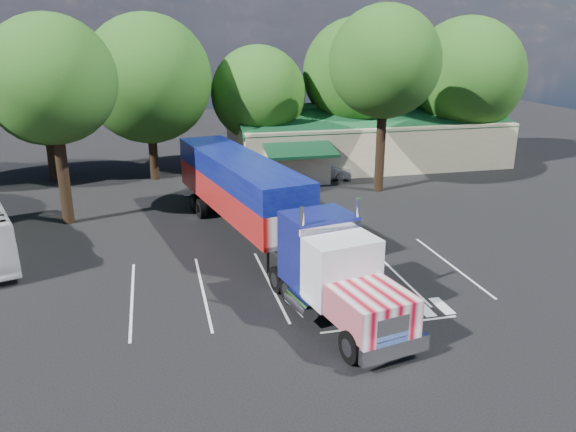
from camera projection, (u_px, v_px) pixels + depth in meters
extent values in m
plane|color=black|center=(249.00, 241.00, 32.39)|extent=(120.00, 120.00, 0.00)
cube|color=beige|center=(365.00, 141.00, 51.54)|extent=(24.00, 11.00, 4.00)
cube|color=#164D2A|center=(376.00, 117.00, 48.55)|extent=(24.20, 6.25, 2.10)
cube|color=#164D2A|center=(357.00, 110.00, 52.99)|extent=(24.20, 6.25, 2.10)
cube|color=beige|center=(296.00, 166.00, 44.67)|extent=(5.00, 2.50, 2.80)
cube|color=#164D2A|center=(301.00, 150.00, 43.00)|extent=(5.40, 3.19, 0.80)
cylinder|color=black|center=(52.00, 156.00, 45.30)|extent=(0.70, 0.70, 4.00)
sphere|color=#214F16|center=(43.00, 91.00, 43.70)|extent=(8.40, 8.40, 8.40)
cylinder|color=black|center=(153.00, 153.00, 45.57)|extent=(0.70, 0.70, 4.30)
sphere|color=#214F16|center=(148.00, 79.00, 43.74)|extent=(10.00, 10.00, 10.00)
cylinder|color=black|center=(259.00, 149.00, 48.90)|extent=(0.70, 0.70, 3.60)
sphere|color=#214F16|center=(258.00, 93.00, 47.41)|extent=(8.00, 8.00, 8.00)
cylinder|color=black|center=(355.00, 139.00, 51.24)|extent=(0.70, 0.70, 4.50)
sphere|color=#214F16|center=(357.00, 73.00, 49.43)|extent=(9.60, 9.60, 9.60)
cylinder|color=black|center=(460.00, 140.00, 52.47)|extent=(0.70, 0.70, 3.90)
sphere|color=#214F16|center=(466.00, 76.00, 50.66)|extent=(10.40, 10.40, 10.40)
cylinder|color=black|center=(63.00, 177.00, 34.65)|extent=(0.70, 0.70, 6.00)
sphere|color=#214F16|center=(51.00, 80.00, 32.84)|extent=(7.60, 7.60, 7.60)
cylinder|color=black|center=(380.00, 149.00, 41.82)|extent=(0.70, 0.70, 6.50)
sphere|color=#214F16|center=(385.00, 62.00, 39.88)|extent=(8.00, 8.00, 8.00)
cube|color=black|center=(335.00, 298.00, 23.56)|extent=(2.71, 8.03, 0.28)
cube|color=white|center=(395.00, 349.00, 19.92)|extent=(2.84, 0.85, 0.63)
cube|color=white|center=(392.00, 330.00, 19.90)|extent=(1.37, 0.41, 1.02)
cube|color=silver|center=(372.00, 308.00, 20.96)|extent=(3.11, 3.20, 1.31)
cube|color=silver|center=(342.00, 269.00, 22.71)|extent=(3.15, 2.35, 2.62)
cube|color=black|center=(352.00, 263.00, 21.89)|extent=(2.58, 0.61, 1.14)
cube|color=white|center=(331.00, 228.00, 23.08)|extent=(2.92, 0.70, 0.28)
cube|color=#0C1856|center=(318.00, 247.00, 24.40)|extent=(3.24, 2.80, 3.07)
cylinder|color=white|center=(302.00, 252.00, 22.86)|extent=(0.24, 0.24, 3.87)
cylinder|color=white|center=(356.00, 242.00, 23.92)|extent=(0.24, 0.24, 3.87)
cylinder|color=white|center=(301.00, 304.00, 23.03)|extent=(1.10, 1.93, 0.75)
cylinder|color=white|center=(365.00, 290.00, 24.28)|extent=(1.10, 1.93, 0.75)
cube|color=silver|center=(239.00, 194.00, 32.95)|extent=(5.81, 14.87, 1.71)
cube|color=#0A0C61|center=(238.00, 168.00, 32.48)|extent=(5.81, 14.87, 1.37)
cube|color=black|center=(214.00, 198.00, 37.52)|extent=(2.13, 4.18, 0.40)
cube|color=black|center=(268.00, 258.00, 27.85)|extent=(0.16, 0.16, 1.59)
cube|color=black|center=(296.00, 253.00, 28.50)|extent=(0.16, 0.16, 1.59)
cube|color=white|center=(203.00, 194.00, 39.92)|extent=(2.70, 0.68, 0.14)
cylinder|color=black|center=(352.00, 347.00, 20.30)|extent=(0.64, 1.31, 1.25)
cylinder|color=black|center=(406.00, 333.00, 21.27)|extent=(0.64, 1.31, 1.25)
cylinder|color=black|center=(290.00, 290.00, 24.81)|extent=(0.64, 1.31, 1.25)
cylinder|color=black|center=(337.00, 280.00, 25.77)|extent=(0.64, 1.31, 1.25)
cylinder|color=black|center=(278.00, 279.00, 25.88)|extent=(0.64, 1.31, 1.25)
cylinder|color=black|center=(324.00, 270.00, 26.85)|extent=(0.64, 1.31, 1.25)
cylinder|color=black|center=(201.00, 208.00, 36.36)|extent=(0.64, 1.31, 1.25)
cylinder|color=black|center=(236.00, 204.00, 37.33)|extent=(0.64, 1.31, 1.25)
cylinder|color=black|center=(195.00, 203.00, 37.54)|extent=(0.64, 1.31, 1.25)
cylinder|color=black|center=(229.00, 199.00, 38.50)|extent=(0.64, 1.31, 1.25)
imported|color=black|center=(302.00, 262.00, 26.91)|extent=(0.58, 0.77, 1.93)
imported|color=black|center=(257.00, 198.00, 39.09)|extent=(1.46, 1.96, 0.98)
imported|color=#929399|center=(327.00, 171.00, 46.13)|extent=(4.35, 3.06, 1.36)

